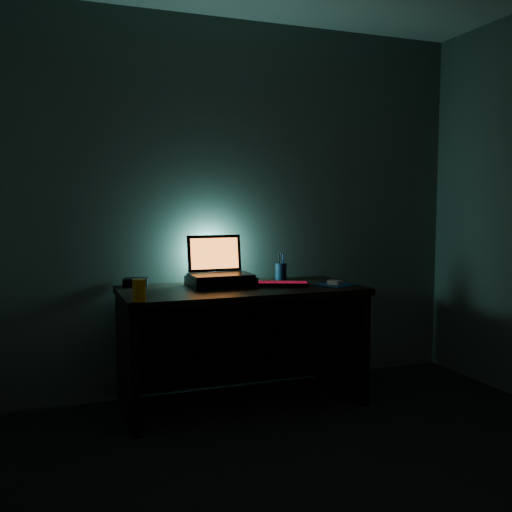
{
  "coord_description": "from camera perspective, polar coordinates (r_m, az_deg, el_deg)",
  "views": [
    {
      "loc": [
        -1.13,
        -1.72,
        1.27
      ],
      "look_at": [
        0.08,
        1.57,
        0.95
      ],
      "focal_mm": 40.0,
      "sensor_mm": 36.0,
      "label": 1
    }
  ],
  "objects": [
    {
      "name": "router",
      "position": [
        3.71,
        -11.92,
        -2.55
      ],
      "size": [
        0.18,
        0.16,
        0.05
      ],
      "rotation": [
        0.0,
        0.0,
        -0.28
      ],
      "color": "black",
      "rests_on": "desk"
    },
    {
      "name": "riser",
      "position": [
        3.63,
        -3.56,
        -2.54
      ],
      "size": [
        0.41,
        0.31,
        0.06
      ],
      "primitive_type": "cube",
      "rotation": [
        0.0,
        0.0,
        0.02
      ],
      "color": "black",
      "rests_on": "desk"
    },
    {
      "name": "mousepad",
      "position": [
        3.7,
        7.9,
        -2.87
      ],
      "size": [
        0.28,
        0.27,
        0.0
      ],
      "primitive_type": "cube",
      "rotation": [
        0.0,
        0.0,
        0.42
      ],
      "color": "navy",
      "rests_on": "desk"
    },
    {
      "name": "desk",
      "position": [
        3.66,
        -1.71,
        -7.02
      ],
      "size": [
        1.5,
        0.7,
        0.75
      ],
      "color": "black",
      "rests_on": "ground"
    },
    {
      "name": "mouse",
      "position": [
        3.69,
        7.91,
        -2.64
      ],
      "size": [
        0.09,
        0.1,
        0.03
      ],
      "primitive_type": "cube",
      "rotation": [
        0.0,
        0.0,
        0.42
      ],
      "color": "#97969C",
      "rests_on": "mousepad"
    },
    {
      "name": "keyboard",
      "position": [
        3.63,
        2.03,
        -2.81
      ],
      "size": [
        0.43,
        0.27,
        0.03
      ],
      "rotation": [
        0.0,
        0.0,
        -0.38
      ],
      "color": "black",
      "rests_on": "desk"
    },
    {
      "name": "pen_cup",
      "position": [
        3.93,
        2.51,
        -1.56
      ],
      "size": [
        0.1,
        0.1,
        0.11
      ],
      "primitive_type": "cylinder",
      "rotation": [
        0.0,
        0.0,
        0.36
      ],
      "color": "black",
      "rests_on": "desk"
    },
    {
      "name": "laptop",
      "position": [
        3.67,
        -3.82,
        -1.04
      ],
      "size": [
        0.38,
        0.29,
        0.26
      ],
      "rotation": [
        0.0,
        0.0,
        0.02
      ],
      "color": "black",
      "rests_on": "riser"
    },
    {
      "name": "juice_glass",
      "position": [
        3.11,
        -11.62,
        -3.37
      ],
      "size": [
        0.09,
        0.09,
        0.12
      ],
      "primitive_type": "cylinder",
      "rotation": [
        0.0,
        0.0,
        0.42
      ],
      "color": "#FFAA0D",
      "rests_on": "desk"
    },
    {
      "name": "room",
      "position": [
        2.06,
        13.16,
        4.53
      ],
      "size": [
        3.5,
        4.0,
        2.5
      ],
      "color": "black",
      "rests_on": "ground"
    }
  ]
}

